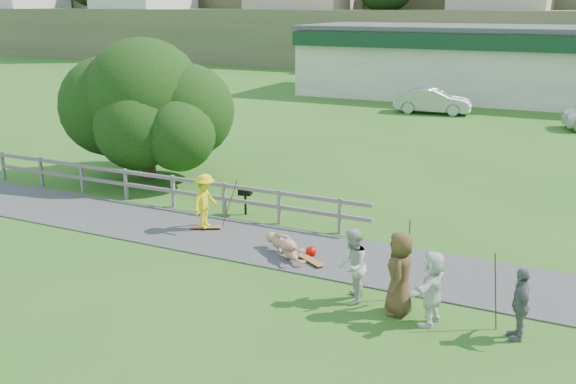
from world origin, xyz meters
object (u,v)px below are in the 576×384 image
object	(u,v)px
skater_fallen	(285,246)
spectator_c	(400,274)
spectator_b	(520,304)
tree	(146,128)
car_silver	(433,101)
bbq	(245,201)
spectator_d	(432,288)
spectator_a	(352,266)
skater_rider	(205,204)

from	to	relation	value
skater_fallen	spectator_c	bearing A→B (deg)	-80.34
skater_fallen	spectator_c	xyz separation A→B (m)	(3.67, -1.84, 0.62)
spectator_b	tree	distance (m)	16.31
car_silver	bbq	bearing A→B (deg)	172.18
spectator_b	spectator_d	distance (m)	1.77
car_silver	spectator_c	bearing A→B (deg)	-174.15
spectator_c	bbq	distance (m)	7.93
spectator_d	bbq	distance (m)	8.63
spectator_a	skater_rider	bearing A→B (deg)	-128.11
skater_fallen	bbq	world-z (taller)	bbq
skater_fallen	tree	world-z (taller)	tree
spectator_d	bbq	size ratio (longest dim) A/B	1.86
skater_fallen	spectator_d	bearing A→B (deg)	-78.16
spectator_c	tree	size ratio (longest dim) A/B	0.26
spectator_c	spectator_d	xyz separation A→B (m)	(0.75, -0.17, -0.12)
tree	skater_fallen	bearing A→B (deg)	-31.15
spectator_b	car_silver	bearing A→B (deg)	179.35
skater_fallen	tree	size ratio (longest dim) A/B	0.24
spectator_b	car_silver	xyz separation A→B (m)	(-8.33, 27.26, -0.01)
skater_rider	spectator_d	world-z (taller)	spectator_d
spectator_a	car_silver	world-z (taller)	spectator_a
spectator_d	spectator_c	bearing A→B (deg)	-93.69
car_silver	tree	world-z (taller)	tree
car_silver	spectator_d	bearing A→B (deg)	-172.73
spectator_b	spectator_d	world-z (taller)	spectator_d
spectator_d	tree	xyz separation A→B (m)	(-12.91, 7.14, 1.16)
spectator_c	car_silver	size ratio (longest dim) A/B	0.41
spectator_b	skater_rider	bearing A→B (deg)	-124.29
spectator_a	car_silver	size ratio (longest dim) A/B	0.38
skater_rider	spectator_a	xyz separation A→B (m)	(5.66, -2.66, 0.05)
skater_rider	spectator_c	size ratio (longest dim) A/B	0.87
spectator_c	tree	world-z (taller)	tree
spectator_a	car_silver	xyz separation A→B (m)	(-4.67, 27.13, -0.11)
spectator_b	bbq	size ratio (longest dim) A/B	1.74
spectator_b	bbq	bearing A→B (deg)	-134.85
spectator_a	spectator_b	distance (m)	3.65
spectator_a	spectator_c	size ratio (longest dim) A/B	0.93
spectator_c	tree	xyz separation A→B (m)	(-12.17, 6.97, 1.04)
skater_rider	spectator_a	bearing A→B (deg)	-114.64
spectator_a	bbq	size ratio (longest dim) A/B	1.97
spectator_a	spectator_b	size ratio (longest dim) A/B	1.13
skater_rider	spectator_d	bearing A→B (deg)	-110.65
spectator_a	tree	world-z (taller)	tree
skater_rider	spectator_c	world-z (taller)	spectator_c
skater_rider	spectator_c	bearing A→B (deg)	-111.54
skater_fallen	spectator_b	size ratio (longest dim) A/B	1.15
spectator_b	spectator_a	bearing A→B (deg)	-109.60
spectator_c	spectator_a	bearing A→B (deg)	-105.84
spectator_a	bbq	world-z (taller)	spectator_a
bbq	spectator_b	bearing A→B (deg)	-38.92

